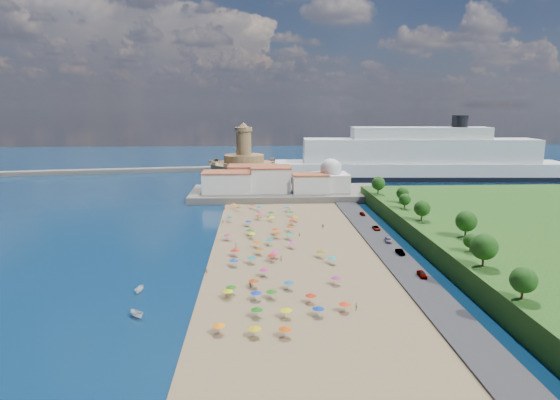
{
  "coord_description": "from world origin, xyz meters",
  "views": [
    {
      "loc": [
        -4.59,
        -143.31,
        42.31
      ],
      "look_at": [
        4.0,
        25.0,
        8.0
      ],
      "focal_mm": 30.0,
      "sensor_mm": 36.0,
      "label": 1
    }
  ],
  "objects": [
    {
      "name": "fortress",
      "position": [
        -12.0,
        138.0,
        6.68
      ],
      "size": [
        40.0,
        40.0,
        32.4
      ],
      "color": "#A78153",
      "rests_on": "ground"
    },
    {
      "name": "domed_building",
      "position": [
        30.0,
        71.0,
        8.97
      ],
      "size": [
        16.0,
        16.0,
        15.0
      ],
      "color": "silver",
      "rests_on": "terrace"
    },
    {
      "name": "cruise_ship",
      "position": [
        89.47,
        121.69,
        10.84
      ],
      "size": [
        168.51,
        33.9,
        36.61
      ],
      "color": "black",
      "rests_on": "ground"
    },
    {
      "name": "hillside_trees",
      "position": [
        48.58,
        -10.02,
        10.15
      ],
      "size": [
        13.56,
        113.22,
        7.75
      ],
      "color": "#382314",
      "rests_on": "hillside"
    },
    {
      "name": "beach_parasols",
      "position": [
        -1.19,
        -10.74,
        2.15
      ],
      "size": [
        32.66,
        113.21,
        2.2
      ],
      "color": "gray",
      "rests_on": "beach"
    },
    {
      "name": "waterfront_buildings",
      "position": [
        -3.05,
        73.64,
        7.88
      ],
      "size": [
        57.0,
        29.0,
        11.0
      ],
      "color": "silver",
      "rests_on": "terrace"
    },
    {
      "name": "jetty",
      "position": [
        -12.0,
        108.0,
        1.2
      ],
      "size": [
        18.0,
        70.0,
        2.4
      ],
      "primitive_type": "cube",
      "color": "#59544C",
      "rests_on": "ground"
    },
    {
      "name": "moored_boats",
      "position": [
        -30.22,
        -48.23,
        0.72
      ],
      "size": [
        5.62,
        16.76,
        1.5
      ],
      "color": "white",
      "rests_on": "ground"
    },
    {
      "name": "breakwater",
      "position": [
        -110.0,
        153.0,
        1.3
      ],
      "size": [
        199.03,
        34.77,
        2.6
      ],
      "primitive_type": "cube",
      "rotation": [
        0.0,
        0.0,
        0.14
      ],
      "color": "#59544C",
      "rests_on": "ground"
    },
    {
      "name": "parked_cars",
      "position": [
        36.0,
        -5.66,
        1.37
      ],
      "size": [
        2.61,
        69.68,
        1.42
      ],
      "color": "gray",
      "rests_on": "promenade"
    },
    {
      "name": "ground",
      "position": [
        0.0,
        0.0,
        0.0
      ],
      "size": [
        700.0,
        700.0,
        0.0
      ],
      "primitive_type": "plane",
      "color": "#071938",
      "rests_on": "ground"
    },
    {
      "name": "terrace",
      "position": [
        10.0,
        73.0,
        1.5
      ],
      "size": [
        90.0,
        36.0,
        3.0
      ],
      "primitive_type": "cube",
      "color": "#59544C",
      "rests_on": "ground"
    },
    {
      "name": "beachgoers",
      "position": [
        -0.76,
        5.12,
        1.12
      ],
      "size": [
        36.98,
        97.92,
        1.84
      ],
      "color": "tan",
      "rests_on": "beach"
    }
  ]
}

